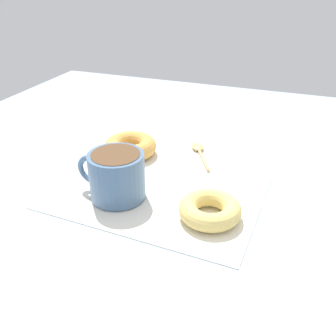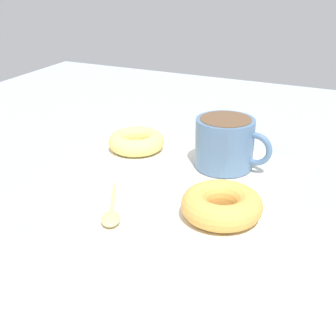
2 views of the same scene
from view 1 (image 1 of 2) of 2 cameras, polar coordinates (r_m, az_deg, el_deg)
ground_plane at (r=63.96cm, az=1.66°, el=-3.64°), size 120.00×120.00×2.00cm
napkin at (r=65.39cm, az=0.00°, el=-1.65°), size 35.17×35.17×0.30cm
coffee_cup at (r=59.04cm, az=-7.94°, el=-1.00°), size 8.75×11.73×7.59cm
donut_near_cup at (r=73.19cm, az=-5.74°, el=3.31°), size 10.04×10.04×3.27cm
donut_far at (r=55.29cm, az=6.40°, el=-6.31°), size 9.23×9.23×2.76cm
spoon at (r=74.53cm, az=4.76°, el=2.80°), size 10.79×6.65×0.90cm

